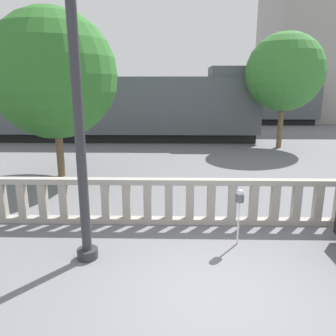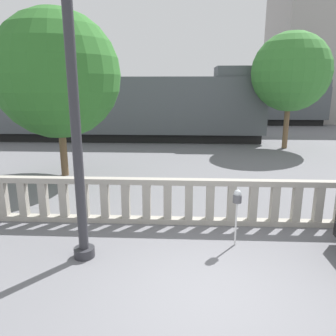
{
  "view_description": "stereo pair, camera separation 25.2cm",
  "coord_description": "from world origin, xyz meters",
  "px_view_note": "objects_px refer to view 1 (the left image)",
  "views": [
    {
      "loc": [
        -0.66,
        -4.91,
        3.51
      ],
      "look_at": [
        -0.85,
        4.0,
        1.22
      ],
      "focal_mm": 35.0,
      "sensor_mm": 36.0,
      "label": 1
    },
    {
      "loc": [
        -0.41,
        -4.9,
        3.51
      ],
      "look_at": [
        -0.85,
        4.0,
        1.22
      ],
      "focal_mm": 35.0,
      "sensor_mm": 36.0,
      "label": 2
    }
  ],
  "objects_px": {
    "train_far": "(151,105)",
    "tree_right": "(54,75)",
    "train_near": "(100,108)",
    "tree_left": "(285,72)",
    "parking_meter": "(240,200)",
    "lamppost": "(77,90)"
  },
  "relations": [
    {
      "from": "lamppost",
      "to": "tree_left",
      "type": "distance_m",
      "value": 14.71
    },
    {
      "from": "tree_right",
      "to": "train_far",
      "type": "bearing_deg",
      "value": 82.65
    },
    {
      "from": "lamppost",
      "to": "train_far",
      "type": "distance_m",
      "value": 24.14
    },
    {
      "from": "parking_meter",
      "to": "train_far",
      "type": "height_order",
      "value": "train_far"
    },
    {
      "from": "train_near",
      "to": "tree_left",
      "type": "relative_size",
      "value": 3.22
    },
    {
      "from": "train_near",
      "to": "tree_right",
      "type": "height_order",
      "value": "tree_right"
    },
    {
      "from": "train_far",
      "to": "tree_right",
      "type": "distance_m",
      "value": 18.11
    },
    {
      "from": "parking_meter",
      "to": "tree_left",
      "type": "xyz_separation_m",
      "value": [
        4.51,
        11.81,
        3.08
      ]
    },
    {
      "from": "train_far",
      "to": "tree_left",
      "type": "relative_size",
      "value": 4.79
    },
    {
      "from": "parking_meter",
      "to": "tree_right",
      "type": "height_order",
      "value": "tree_right"
    },
    {
      "from": "lamppost",
      "to": "parking_meter",
      "type": "relative_size",
      "value": 4.9
    },
    {
      "from": "parking_meter",
      "to": "train_far",
      "type": "xyz_separation_m",
      "value": [
        -3.58,
        23.4,
        0.67
      ]
    },
    {
      "from": "parking_meter",
      "to": "train_far",
      "type": "relative_size",
      "value": 0.04
    },
    {
      "from": "tree_left",
      "to": "train_far",
      "type": "bearing_deg",
      "value": 124.93
    },
    {
      "from": "parking_meter",
      "to": "train_far",
      "type": "bearing_deg",
      "value": 98.7
    },
    {
      "from": "train_near",
      "to": "train_far",
      "type": "xyz_separation_m",
      "value": [
        2.6,
        9.31,
        -0.34
      ]
    },
    {
      "from": "lamppost",
      "to": "tree_right",
      "type": "distance_m",
      "value": 6.79
    },
    {
      "from": "parking_meter",
      "to": "tree_right",
      "type": "bearing_deg",
      "value": 136.6
    },
    {
      "from": "lamppost",
      "to": "tree_left",
      "type": "xyz_separation_m",
      "value": [
        7.74,
        12.49,
        0.75
      ]
    },
    {
      "from": "train_near",
      "to": "lamppost",
      "type": "bearing_deg",
      "value": -78.66
    },
    {
      "from": "tree_left",
      "to": "parking_meter",
      "type": "bearing_deg",
      "value": -110.91
    },
    {
      "from": "parking_meter",
      "to": "tree_right",
      "type": "relative_size",
      "value": 0.21
    }
  ]
}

